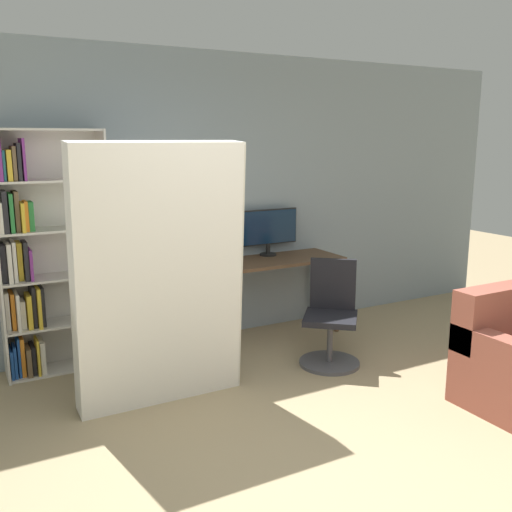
{
  "coord_description": "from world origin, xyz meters",
  "views": [
    {
      "loc": [
        -1.77,
        -2.12,
        1.91
      ],
      "look_at": [
        0.23,
        1.55,
        1.05
      ],
      "focal_mm": 40.0,
      "sensor_mm": 36.0,
      "label": 1
    }
  ],
  "objects": [
    {
      "name": "desk",
      "position": [
        0.94,
        2.54,
        0.66
      ],
      "size": [
        1.39,
        0.56,
        0.77
      ],
      "color": "brown",
      "rests_on": "ground"
    },
    {
      "name": "ground_plane",
      "position": [
        0.0,
        0.0,
        0.0
      ],
      "size": [
        16.0,
        16.0,
        0.0
      ],
      "primitive_type": "plane",
      "color": "#9E8966"
    },
    {
      "name": "mattress_near",
      "position": [
        -0.48,
        1.67,
        0.95
      ],
      "size": [
        1.22,
        0.34,
        1.9
      ],
      "color": "silver",
      "rests_on": "ground"
    },
    {
      "name": "wall_back",
      "position": [
        0.0,
        2.85,
        1.35
      ],
      "size": [
        8.0,
        0.06,
        2.7
      ],
      "color": "gray",
      "rests_on": "ground"
    },
    {
      "name": "bookshelf",
      "position": [
        -1.16,
        2.69,
        0.97
      ],
      "size": [
        0.86,
        0.33,
        1.99
      ],
      "color": "beige",
      "rests_on": "ground"
    },
    {
      "name": "monitor",
      "position": [
        1.0,
        2.72,
        1.04
      ],
      "size": [
        0.65,
        0.17,
        0.46
      ],
      "color": "black",
      "rests_on": "desk"
    },
    {
      "name": "office_chair",
      "position": [
        1.03,
        1.68,
        0.35
      ],
      "size": [
        0.62,
        0.62,
        0.89
      ],
      "color": "#4C4C51",
      "rests_on": "ground"
    }
  ]
}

